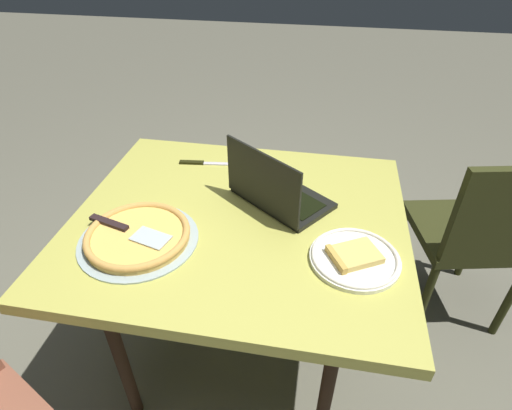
{
  "coord_description": "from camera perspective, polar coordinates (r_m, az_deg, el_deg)",
  "views": [
    {
      "loc": [
        -0.25,
        1.07,
        1.59
      ],
      "look_at": [
        -0.05,
        -0.04,
        0.76
      ],
      "focal_mm": 28.83,
      "sensor_mm": 36.0,
      "label": 1
    }
  ],
  "objects": [
    {
      "name": "ground_plane",
      "position": [
        1.93,
        -1.82,
        -18.97
      ],
      "size": [
        12.0,
        12.0,
        0.0
      ],
      "primitive_type": "plane",
      "color": "#5E5C4D"
    },
    {
      "name": "dining_table",
      "position": [
        1.43,
        -2.33,
        -3.49
      ],
      "size": [
        1.12,
        0.96,
        0.73
      ],
      "color": "#AEAA49",
      "rests_on": "ground_plane"
    },
    {
      "name": "table_knife",
      "position": [
        1.69,
        -7.44,
        5.8
      ],
      "size": [
        0.24,
        0.05,
        0.01
      ],
      "color": "silver",
      "rests_on": "dining_table"
    },
    {
      "name": "chair_far",
      "position": [
        1.9,
        28.24,
        -3.35
      ],
      "size": [
        0.49,
        0.49,
        0.88
      ],
      "color": "#2B2E13",
      "rests_on": "ground_plane"
    },
    {
      "name": "pizza_tray",
      "position": [
        1.34,
        -16.08,
        -4.14
      ],
      "size": [
        0.37,
        0.37,
        0.04
      ],
      "color": "#96A8A8",
      "rests_on": "dining_table"
    },
    {
      "name": "laptop",
      "position": [
        1.42,
        2.76,
        1.87
      ],
      "size": [
        0.39,
        0.37,
        0.23
      ],
      "color": "black",
      "rests_on": "dining_table"
    },
    {
      "name": "pizza_plate",
      "position": [
        1.26,
        13.51,
        -7.07
      ],
      "size": [
        0.27,
        0.27,
        0.04
      ],
      "color": "white",
      "rests_on": "dining_table"
    }
  ]
}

